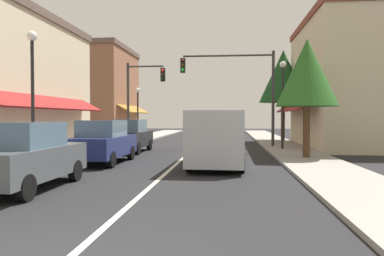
# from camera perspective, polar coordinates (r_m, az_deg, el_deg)

# --- Properties ---
(ground_plane) EXTENTS (80.00, 80.00, 0.00)m
(ground_plane) POSITION_cam_1_polar(r_m,az_deg,el_deg) (22.35, 0.26, -3.19)
(ground_plane) COLOR black
(sidewalk_left) EXTENTS (2.60, 56.00, 0.12)m
(sidewalk_left) POSITION_cam_1_polar(r_m,az_deg,el_deg) (23.51, -13.22, -2.85)
(sidewalk_left) COLOR #A39E99
(sidewalk_left) RESTS_ON ground
(sidewalk_right) EXTENTS (2.60, 56.00, 0.12)m
(sidewalk_right) POSITION_cam_1_polar(r_m,az_deg,el_deg) (22.49, 14.37, -3.06)
(sidewalk_right) COLOR gray
(sidewalk_right) RESTS_ON ground
(lane_center_stripe) EXTENTS (0.14, 52.00, 0.01)m
(lane_center_stripe) POSITION_cam_1_polar(r_m,az_deg,el_deg) (22.35, 0.26, -3.19)
(lane_center_stripe) COLOR silver
(lane_center_stripe) RESTS_ON ground
(storefront_right_block) EXTENTS (6.62, 10.20, 8.01)m
(storefront_right_block) POSITION_cam_1_polar(r_m,az_deg,el_deg) (25.33, 22.68, 6.32)
(storefront_right_block) COLOR beige
(storefront_right_block) RESTS_ON ground
(storefront_far_left) EXTENTS (7.03, 8.20, 8.04)m
(storefront_far_left) POSITION_cam_1_polar(r_m,az_deg,el_deg) (34.32, -14.40, 5.18)
(storefront_far_left) COLOR #8E5B42
(storefront_far_left) RESTS_ON ground
(parked_car_nearest_left) EXTENTS (1.79, 4.10, 1.77)m
(parked_car_nearest_left) POSITION_cam_1_polar(r_m,az_deg,el_deg) (10.68, -24.29, -3.94)
(parked_car_nearest_left) COLOR #4C5156
(parked_car_nearest_left) RESTS_ON ground
(parked_car_second_left) EXTENTS (1.82, 4.12, 1.77)m
(parked_car_second_left) POSITION_cam_1_polar(r_m,az_deg,el_deg) (15.70, -13.47, -2.09)
(parked_car_second_left) COLOR navy
(parked_car_second_left) RESTS_ON ground
(parked_car_third_left) EXTENTS (1.80, 4.11, 1.77)m
(parked_car_third_left) POSITION_cam_1_polar(r_m,az_deg,el_deg) (20.41, -9.57, -1.21)
(parked_car_third_left) COLOR black
(parked_car_third_left) RESTS_ON ground
(van_in_lane) EXTENTS (2.09, 5.22, 2.12)m
(van_in_lane) POSITION_cam_1_polar(r_m,az_deg,el_deg) (14.33, 3.96, -1.33)
(van_in_lane) COLOR #B2B7BC
(van_in_lane) RESTS_ON ground
(traffic_signal_mast_arm) EXTENTS (5.81, 0.50, 5.97)m
(traffic_signal_mast_arm) POSITION_cam_1_polar(r_m,az_deg,el_deg) (23.38, 7.47, 7.10)
(traffic_signal_mast_arm) COLOR #333333
(traffic_signal_mast_arm) RESTS_ON ground
(traffic_signal_left_corner) EXTENTS (2.70, 0.50, 5.60)m
(traffic_signal_left_corner) POSITION_cam_1_polar(r_m,az_deg,el_deg) (25.70, -7.96, 5.60)
(traffic_signal_left_corner) COLOR #333333
(traffic_signal_left_corner) RESTS_ON ground
(street_lamp_left_near) EXTENTS (0.36, 0.36, 4.97)m
(street_lamp_left_near) POSITION_cam_1_polar(r_m,az_deg,el_deg) (14.57, -23.24, 7.18)
(street_lamp_left_near) COLOR black
(street_lamp_left_near) RESTS_ON ground
(street_lamp_right_mid) EXTENTS (0.36, 0.36, 5.00)m
(street_lamp_right_mid) POSITION_cam_1_polar(r_m,az_deg,el_deg) (21.41, 13.73, 5.52)
(street_lamp_right_mid) COLOR black
(street_lamp_right_mid) RESTS_ON ground
(street_lamp_left_far) EXTENTS (0.36, 0.36, 4.18)m
(street_lamp_left_far) POSITION_cam_1_polar(r_m,az_deg,el_deg) (29.34, -8.31, 3.55)
(street_lamp_left_far) COLOR black
(street_lamp_left_far) RESTS_ON ground
(tree_right_near) EXTENTS (2.70, 2.70, 5.35)m
(tree_right_near) POSITION_cam_1_polar(r_m,az_deg,el_deg) (17.32, 17.19, 8.03)
(tree_right_near) COLOR #4C331E
(tree_right_near) RESTS_ON ground
(tree_right_far) EXTENTS (3.64, 3.64, 7.05)m
(tree_right_far) POSITION_cam_1_polar(r_m,az_deg,el_deg) (29.64, 13.79, 7.68)
(tree_right_far) COLOR #4C331E
(tree_right_far) RESTS_ON ground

